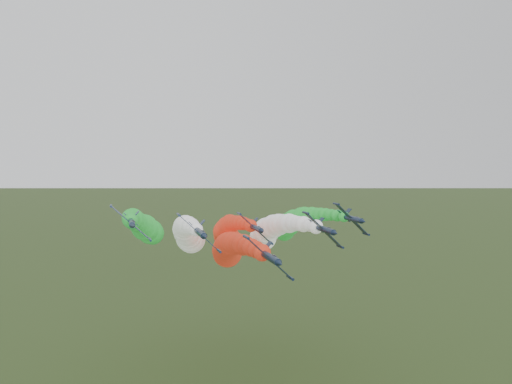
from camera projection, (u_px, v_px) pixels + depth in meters
jet_lead at (228, 248)px, 113.55m from camera, size 15.29×70.64×17.87m
jet_inner_left at (188, 234)px, 123.84m from camera, size 15.34×70.69×17.92m
jet_inner_right at (269, 231)px, 128.29m from camera, size 15.38×70.72×17.96m
jet_outer_left at (144, 227)px, 128.98m from camera, size 14.80×70.15×17.38m
jet_outer_right at (292, 224)px, 139.28m from camera, size 14.80×70.15×17.38m
jet_trail at (227, 231)px, 142.54m from camera, size 15.47×70.82×18.05m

